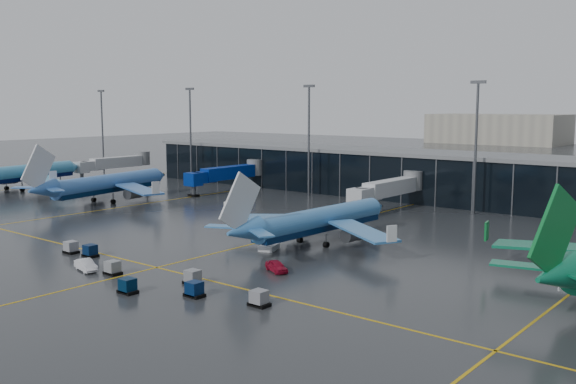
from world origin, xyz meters
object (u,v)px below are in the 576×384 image
Objects in this scene: airliner_klm_west at (20,164)px; baggage_carts at (144,272)px; airliner_arkefly at (109,173)px; service_van_white at (86,265)px; service_van_red at (277,266)px; airliner_klm_near at (321,206)px; mobile_airstair at (269,245)px.

airliner_klm_west is 96.06m from baggage_carts.
airliner_klm_west is 1.08× the size of baggage_carts.
service_van_white is at bearing -49.05° from airliner_arkefly.
airliner_arkefly reaches higher than service_van_red.
airliner_klm_west reaches higher than airliner_arkefly.
airliner_klm_west is 102.64m from service_van_red.
baggage_carts is 8.98m from service_van_white.
airliner_klm_near is 18.91m from service_van_red.
mobile_airstair reaches higher than service_van_red.
airliner_arkefly is 70.49m from service_van_red.
mobile_airstair is 0.90× the size of service_van_red.
service_van_white is at bearing -109.98° from airliner_klm_near.
airliner_klm_west reaches higher than service_van_white.
airliner_arkefly is at bearing 64.69° from service_van_white.
airliner_klm_west is 1.02× the size of airliner_arkefly.
airliner_klm_near is at bearing 50.67° from mobile_airstair.
airliner_arkefly is 66.48m from baggage_carts.
airliner_klm_west is 33.91m from airliner_arkefly.
airliner_klm_west is at bearing 103.73° from service_van_red.
mobile_airstair is at bearing 85.76° from baggage_carts.
airliner_klm_near reaches higher than mobile_airstair.
service_van_white is (-10.26, -23.65, -0.03)m from mobile_airstair.
service_van_white reaches higher than service_van_red.
airliner_arkefly is at bearing 148.09° from baggage_carts.
baggage_carts is 10.39× the size of mobile_airstair.
airliner_arkefly is 1.10× the size of airliner_klm_near.
mobile_airstair is 0.84× the size of service_van_white.
mobile_airstair is (-2.96, -8.59, -5.00)m from airliner_klm_near.
service_van_white is (-8.68, -2.30, -0.02)m from baggage_carts.
airliner_klm_near is at bearing -15.71° from airliner_arkefly.
mobile_airstair is at bearing -24.23° from airliner_arkefly.
airliner_arkefly is 1.06× the size of baggage_carts.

